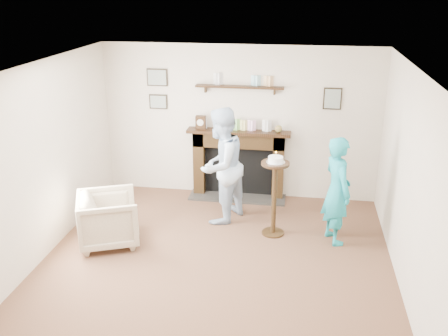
{
  "coord_description": "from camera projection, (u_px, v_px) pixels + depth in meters",
  "views": [
    {
      "loc": [
        0.98,
        -5.3,
        3.42
      ],
      "look_at": [
        -0.0,
        0.9,
        1.05
      ],
      "focal_mm": 40.0,
      "sensor_mm": 36.0,
      "label": 1
    }
  ],
  "objects": [
    {
      "name": "room_shell",
      "position": [
        222.0,
        132.0,
        6.31
      ],
      "size": [
        4.54,
        5.02,
        2.52
      ],
      "color": "beige",
      "rests_on": "ground"
    },
    {
      "name": "woman",
      "position": [
        333.0,
        240.0,
        7.01
      ],
      "size": [
        0.55,
        0.65,
        1.51
      ],
      "primitive_type": "imported",
      "rotation": [
        0.0,
        0.0,
        1.98
      ],
      "color": "teal",
      "rests_on": "ground"
    },
    {
      "name": "armchair",
      "position": [
        111.0,
        242.0,
        6.95
      ],
      "size": [
        1.03,
        1.02,
        0.72
      ],
      "primitive_type": "imported",
      "rotation": [
        0.0,
        0.0,
        1.97
      ],
      "color": "tan",
      "rests_on": "ground"
    },
    {
      "name": "ground",
      "position": [
        213.0,
        272.0,
        6.25
      ],
      "size": [
        5.0,
        5.0,
        0.0
      ],
      "primitive_type": "plane",
      "color": "brown",
      "rests_on": "ground"
    },
    {
      "name": "man",
      "position": [
        221.0,
        219.0,
        7.62
      ],
      "size": [
        0.95,
        1.04,
        1.74
      ],
      "primitive_type": "imported",
      "rotation": [
        0.0,
        0.0,
        -2.0
      ],
      "color": "#A4B1CD",
      "rests_on": "ground"
    },
    {
      "name": "pedestal_table",
      "position": [
        275.0,
        184.0,
        6.92
      ],
      "size": [
        0.39,
        0.39,
        1.25
      ],
      "color": "black",
      "rests_on": "ground"
    }
  ]
}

